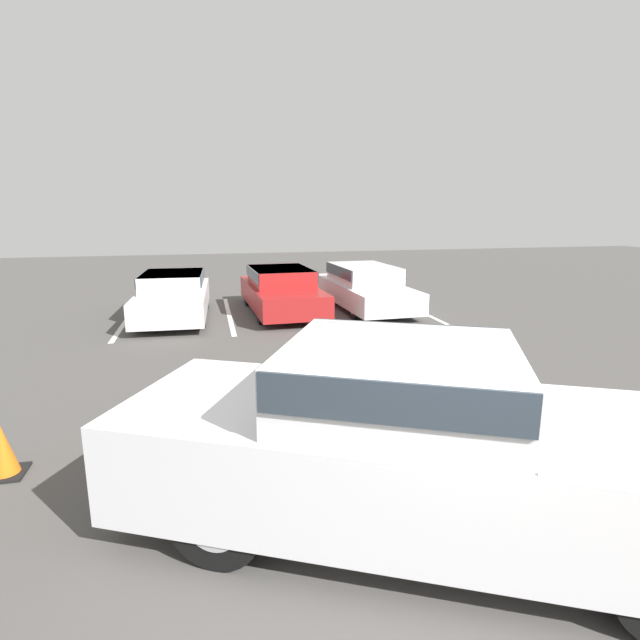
{
  "coord_description": "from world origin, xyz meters",
  "views": [
    {
      "loc": [
        -1.81,
        -2.81,
        2.87
      ],
      "look_at": [
        0.05,
        5.29,
        1.0
      ],
      "focal_mm": 28.0,
      "sensor_mm": 36.0,
      "label": 1
    }
  ],
  "objects_px": {
    "pickup_truck": "(431,444)",
    "traffic_cone": "(2,450)",
    "parked_sedan_a": "(173,294)",
    "parked_sedan_c": "(364,285)",
    "parked_sedan_b": "(281,289)"
  },
  "relations": [
    {
      "from": "pickup_truck",
      "to": "parked_sedan_a",
      "type": "bearing_deg",
      "value": 131.82
    },
    {
      "from": "pickup_truck",
      "to": "parked_sedan_b",
      "type": "height_order",
      "value": "pickup_truck"
    },
    {
      "from": "parked_sedan_b",
      "to": "parked_sedan_a",
      "type": "bearing_deg",
      "value": -89.1
    },
    {
      "from": "parked_sedan_b",
      "to": "parked_sedan_c",
      "type": "xyz_separation_m",
      "value": [
        2.45,
        0.06,
        0.0
      ]
    },
    {
      "from": "parked_sedan_b",
      "to": "parked_sedan_c",
      "type": "height_order",
      "value": "parked_sedan_c"
    },
    {
      "from": "parked_sedan_b",
      "to": "traffic_cone",
      "type": "height_order",
      "value": "parked_sedan_b"
    },
    {
      "from": "parked_sedan_a",
      "to": "parked_sedan_c",
      "type": "relative_size",
      "value": 0.91
    },
    {
      "from": "parked_sedan_a",
      "to": "pickup_truck",
      "type": "bearing_deg",
      "value": 17.68
    },
    {
      "from": "parked_sedan_a",
      "to": "parked_sedan_c",
      "type": "bearing_deg",
      "value": 94.72
    },
    {
      "from": "pickup_truck",
      "to": "traffic_cone",
      "type": "height_order",
      "value": "pickup_truck"
    },
    {
      "from": "traffic_cone",
      "to": "pickup_truck",
      "type": "bearing_deg",
      "value": -25.18
    },
    {
      "from": "pickup_truck",
      "to": "parked_sedan_a",
      "type": "relative_size",
      "value": 1.35
    },
    {
      "from": "pickup_truck",
      "to": "traffic_cone",
      "type": "bearing_deg",
      "value": -178.85
    },
    {
      "from": "parked_sedan_b",
      "to": "parked_sedan_c",
      "type": "bearing_deg",
      "value": 88.88
    },
    {
      "from": "parked_sedan_b",
      "to": "traffic_cone",
      "type": "bearing_deg",
      "value": -30.61
    }
  ]
}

